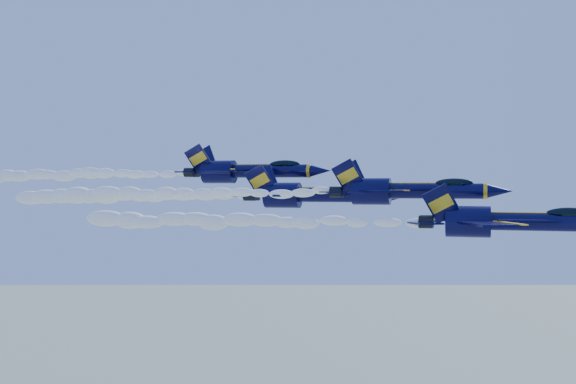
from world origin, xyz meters
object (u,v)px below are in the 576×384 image
(jet_second, at_px, (407,190))
(jet_fourth, at_px, (247,171))
(jet_third, at_px, (315,194))
(jet_lead, at_px, (511,221))

(jet_second, bearing_deg, jet_fourth, 149.52)
(jet_third, distance_m, jet_fourth, 12.45)
(jet_third, relative_size, jet_fourth, 1.00)
(jet_lead, height_order, jet_second, jet_second)
(jet_second, distance_m, jet_third, 13.86)
(jet_lead, distance_m, jet_second, 13.23)
(jet_second, height_order, jet_third, jet_second)
(jet_third, xyz_separation_m, jet_fourth, (-10.66, 5.68, 3.04))
(jet_lead, bearing_deg, jet_second, 139.04)
(jet_fourth, bearing_deg, jet_lead, -33.97)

